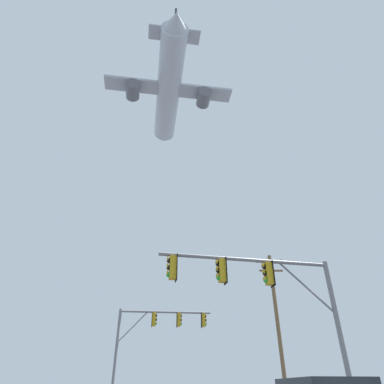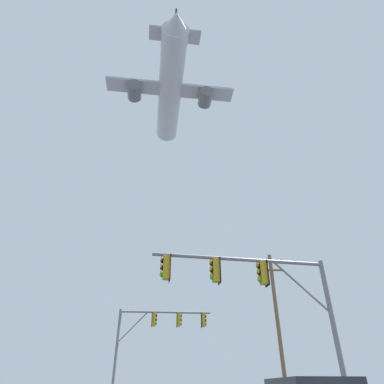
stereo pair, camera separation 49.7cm
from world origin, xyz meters
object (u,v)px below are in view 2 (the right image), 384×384
Objects in this scene: signal_pole_near at (260,289)px; signal_pole_far at (156,331)px; airplane at (171,90)px; utility_pole at (278,321)px.

signal_pole_far is at bearing 113.64° from signal_pole_near.
signal_pole_near is 0.26× the size of airplane.
signal_pole_far is 0.64× the size of utility_pole.
utility_pole is at bearing 73.66° from signal_pole_near.
utility_pole is (8.71, -0.53, 0.55)m from signal_pole_far.
airplane is at bearing 94.37° from signal_pole_far.
utility_pole is (3.40, 11.60, 0.74)m from signal_pole_near.
signal_pole_far is at bearing 176.54° from utility_pole.
signal_pole_near is 1.08× the size of signal_pole_far.
signal_pole_near is 13.24m from signal_pole_far.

